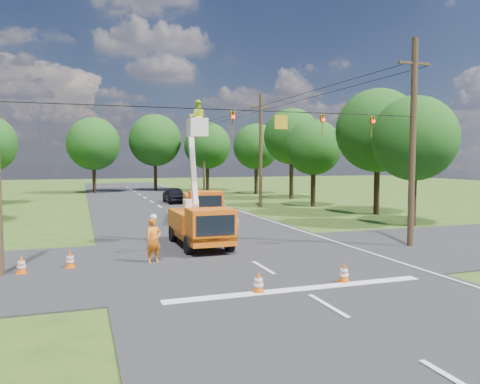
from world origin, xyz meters
name	(u,v)px	position (x,y,z in m)	size (l,w,h in m)	color
ground	(170,213)	(0.00, 20.00, 0.00)	(140.00, 140.00, 0.00)	#274A16
road_main	(170,213)	(0.00, 20.00, 0.00)	(12.00, 100.00, 0.06)	black
road_cross	(246,258)	(0.00, 2.00, 0.00)	(56.00, 10.00, 0.07)	black
stop_bar	(300,290)	(0.00, -3.20, 0.00)	(9.00, 0.45, 0.02)	silver
edge_line	(237,210)	(5.60, 20.00, 0.00)	(0.12, 90.00, 0.02)	silver
bucket_truck	(200,216)	(-1.23, 5.14, 1.52)	(2.27, 5.52, 7.10)	#C7550E
second_truck	(203,205)	(1.27, 14.49, 1.14)	(2.96, 6.07, 2.18)	#C7550E
ground_worker	(154,240)	(-3.88, 2.38, 0.94)	(0.68, 0.45, 1.88)	orange
distant_car	(175,195)	(1.99, 28.30, 0.77)	(1.82, 4.52, 1.54)	black
traffic_cone_0	(258,282)	(-1.40, -3.09, 0.36)	(0.38, 0.38, 0.71)	#DE550B
traffic_cone_1	(344,273)	(1.85, -2.85, 0.36)	(0.38, 0.38, 0.71)	#DE550B
traffic_cone_2	(224,230)	(0.76, 7.77, 0.36)	(0.38, 0.38, 0.71)	#DE550B
traffic_cone_3	(236,221)	(2.60, 11.17, 0.36)	(0.38, 0.38, 0.71)	#DE550B
traffic_cone_4	(70,259)	(-7.11, 2.47, 0.36)	(0.38, 0.38, 0.71)	#DE550B
traffic_cone_5	(21,265)	(-8.79, 2.07, 0.36)	(0.38, 0.38, 0.71)	#DE550B
pole_right_near	(413,141)	(8.50, 2.00, 5.11)	(1.80, 0.30, 10.00)	#4C3823
pole_right_mid	(261,150)	(8.50, 22.00, 5.11)	(1.80, 0.30, 10.00)	#4C3823
pole_right_far	(204,153)	(8.50, 42.00, 5.11)	(1.80, 0.30, 10.00)	#4C3823
signal_span	(294,122)	(2.23, 1.99, 5.88)	(18.00, 0.29, 1.07)	black
tree_right_a	(414,139)	(13.50, 8.00, 5.56)	(5.40, 5.40, 8.28)	#382616
tree_right_b	(378,131)	(15.00, 14.00, 6.43)	(6.40, 6.40, 9.65)	#382616
tree_right_c	(314,147)	(13.20, 21.00, 5.31)	(5.00, 5.00, 7.83)	#382616
tree_right_d	(292,137)	(14.80, 29.00, 6.68)	(6.00, 6.00, 9.70)	#382616
tree_right_e	(256,147)	(13.80, 37.00, 5.81)	(5.60, 5.60, 8.63)	#382616
tree_far_a	(93,144)	(-5.00, 45.00, 6.19)	(6.60, 6.60, 9.50)	#382616
tree_far_b	(155,140)	(3.00, 47.00, 6.81)	(7.00, 7.00, 10.32)	#382616
tree_far_c	(207,146)	(9.50, 44.00, 6.06)	(6.20, 6.20, 9.18)	#382616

